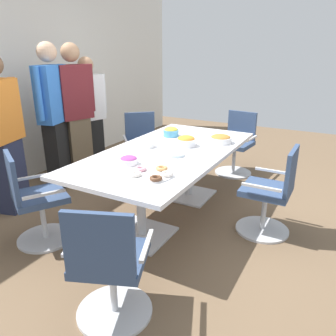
# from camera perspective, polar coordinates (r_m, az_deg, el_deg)

# --- Properties ---
(ground_plane) EXTENTS (10.00, 10.00, 0.01)m
(ground_plane) POSITION_cam_1_polar(r_m,az_deg,el_deg) (3.86, 0.00, -7.78)
(ground_plane) COLOR brown
(back_wall) EXTENTS (8.00, 0.10, 2.80)m
(back_wall) POSITION_cam_1_polar(r_m,az_deg,el_deg) (5.04, -25.41, 13.68)
(back_wall) COLOR white
(back_wall) RESTS_ON ground
(conference_table) EXTENTS (2.40, 1.20, 0.75)m
(conference_table) POSITION_cam_1_polar(r_m,az_deg,el_deg) (3.61, 0.00, 1.12)
(conference_table) COLOR silver
(conference_table) RESTS_ON ground
(office_chair_0) EXTENTS (0.74, 0.74, 0.91)m
(office_chair_0) POSITION_cam_1_polar(r_m,az_deg,el_deg) (3.39, -21.94, -5.65)
(office_chair_0) COLOR silver
(office_chair_0) RESTS_ON ground
(office_chair_1) EXTENTS (0.70, 0.70, 0.91)m
(office_chair_1) POSITION_cam_1_polar(r_m,az_deg,el_deg) (2.33, -10.06, -16.87)
(office_chair_1) COLOR silver
(office_chair_1) RESTS_ON ground
(office_chair_2) EXTENTS (0.54, 0.54, 0.91)m
(office_chair_2) POSITION_cam_1_polar(r_m,az_deg,el_deg) (3.46, 17.34, -4.61)
(office_chair_2) COLOR silver
(office_chair_2) RESTS_ON ground
(office_chair_3) EXTENTS (0.59, 0.59, 0.91)m
(office_chair_3) POSITION_cam_1_polar(r_m,az_deg,el_deg) (5.05, 11.67, 3.62)
(office_chair_3) COLOR silver
(office_chair_3) RESTS_ON ground
(office_chair_4) EXTENTS (0.76, 0.76, 0.91)m
(office_chair_4) POSITION_cam_1_polar(r_m,az_deg,el_deg) (4.87, -4.50, 3.38)
(office_chair_4) COLOR silver
(office_chair_4) RESTS_ON ground
(person_standing_0) EXTENTS (0.61, 0.33, 1.74)m
(person_standing_0) POSITION_cam_1_polar(r_m,az_deg,el_deg) (4.04, -26.45, 5.28)
(person_standing_0) COLOR #232842
(person_standing_0) RESTS_ON ground
(person_standing_1) EXTENTS (0.61, 0.32, 1.87)m
(person_standing_1) POSITION_cam_1_polar(r_m,az_deg,el_deg) (4.54, -19.08, 8.67)
(person_standing_1) COLOR black
(person_standing_1) RESTS_ON ground
(person_standing_2) EXTENTS (0.61, 0.34, 1.86)m
(person_standing_2) POSITION_cam_1_polar(r_m,az_deg,el_deg) (4.70, -15.62, 9.32)
(person_standing_2) COLOR brown
(person_standing_2) RESTS_ON ground
(person_standing_3) EXTENTS (0.61, 0.33, 1.68)m
(person_standing_3) POSITION_cam_1_polar(r_m,az_deg,el_deg) (5.03, -13.37, 8.93)
(person_standing_3) COLOR black
(person_standing_3) RESTS_ON ground
(snack_bowl_candy_mix) EXTENTS (0.18, 0.18, 0.08)m
(snack_bowl_candy_mix) POSITION_cam_1_polar(r_m,az_deg,el_deg) (3.15, -6.78, 1.33)
(snack_bowl_candy_mix) COLOR white
(snack_bowl_candy_mix) RESTS_ON conference_table
(snack_bowl_chips_yellow) EXTENTS (0.19, 0.19, 0.12)m
(snack_bowl_chips_yellow) POSITION_cam_1_polar(r_m,az_deg,el_deg) (4.15, 0.52, 6.28)
(snack_bowl_chips_yellow) COLOR #4C9EC6
(snack_bowl_chips_yellow) RESTS_ON conference_table
(snack_bowl_pretzels) EXTENTS (0.26, 0.26, 0.10)m
(snack_bowl_pretzels) POSITION_cam_1_polar(r_m,az_deg,el_deg) (3.90, 9.05, 4.98)
(snack_bowl_pretzels) COLOR white
(snack_bowl_pretzels) RESTS_ON conference_table
(snack_bowl_chips_orange) EXTENTS (0.22, 0.22, 0.12)m
(snack_bowl_chips_orange) POSITION_cam_1_polar(r_m,az_deg,el_deg) (3.73, 3.15, 4.68)
(snack_bowl_chips_orange) COLOR white
(snack_bowl_chips_orange) RESTS_ON conference_table
(donut_platter) EXTENTS (0.38, 0.38, 0.04)m
(donut_platter) POSITION_cam_1_polar(r_m,az_deg,el_deg) (2.86, -2.80, -0.97)
(donut_platter) COLOR white
(donut_platter) RESTS_ON conference_table
(plate_stack) EXTENTS (0.19, 0.19, 0.03)m
(plate_stack) POSITION_cam_1_polar(r_m,az_deg,el_deg) (3.39, 1.22, 2.35)
(plate_stack) COLOR white
(plate_stack) RESTS_ON conference_table
(napkin_pile) EXTENTS (0.15, 0.15, 0.06)m
(napkin_pile) POSITION_cam_1_polar(r_m,az_deg,el_deg) (3.69, -3.63, 4.05)
(napkin_pile) COLOR white
(napkin_pile) RESTS_ON conference_table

